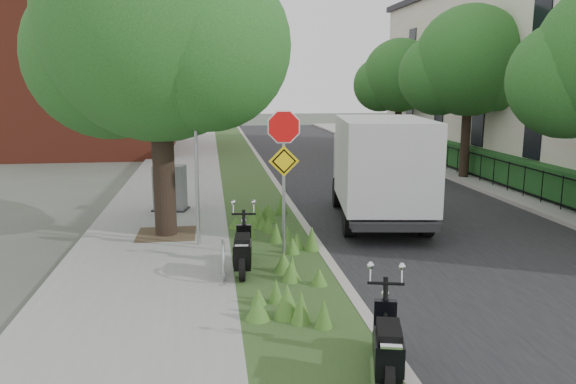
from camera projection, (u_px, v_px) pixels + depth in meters
name	position (u px, v px, depth m)	size (l,w,h in m)	color
ground	(355.00, 268.00, 11.52)	(120.00, 120.00, 0.00)	#4C5147
sidewalk_near	(174.00, 185.00, 20.65)	(3.50, 60.00, 0.12)	gray
verge	(248.00, 183.00, 21.03)	(2.00, 60.00, 0.12)	#2D4C20
kerb_near	(275.00, 182.00, 21.16)	(0.20, 60.00, 0.13)	#9E9991
road	(365.00, 182.00, 21.65)	(7.00, 60.00, 0.01)	black
kerb_far	(451.00, 178.00, 22.11)	(0.20, 60.00, 0.13)	#9E9991
footpath_far	(492.00, 177.00, 22.34)	(3.20, 60.00, 0.12)	gray
street_tree_main	(155.00, 36.00, 12.83)	(6.21, 5.54, 7.66)	black
bare_post	(196.00, 157.00, 12.43)	(0.08, 0.08, 4.00)	#A5A8AD
bike_hoop	(223.00, 260.00, 10.48)	(0.06, 0.78, 0.77)	#A5A8AD
sign_assembly	(284.00, 153.00, 11.45)	(0.94, 0.08, 3.22)	#A5A8AD
fence_far	(469.00, 163.00, 22.09)	(0.04, 24.00, 1.00)	black
hedge_far	(485.00, 162.00, 22.19)	(1.00, 24.00, 1.10)	#174117
brick_building	(87.00, 75.00, 30.82)	(9.40, 10.40, 8.30)	maroon
far_tree_b	(468.00, 67.00, 21.40)	(4.83, 4.31, 6.56)	black
far_tree_c	(398.00, 79.00, 29.25)	(4.37, 3.89, 5.93)	black
scooter_near	(243.00, 254.00, 10.78)	(0.44, 1.66, 0.79)	black
scooter_far	(387.00, 352.00, 6.86)	(0.61, 1.62, 0.78)	black
box_truck	(380.00, 165.00, 15.04)	(2.84, 5.62, 2.43)	#262628
utility_cabinet	(170.00, 189.00, 16.18)	(1.10, 0.85, 1.31)	#262628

